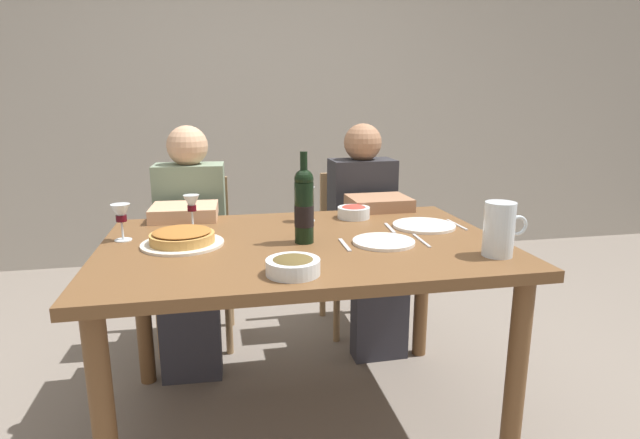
% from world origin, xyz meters
% --- Properties ---
extents(ground_plane, '(8.00, 8.00, 0.00)m').
position_xyz_m(ground_plane, '(0.00, 0.00, 0.00)').
color(ground_plane, slate).
extents(back_wall, '(8.00, 0.10, 2.80)m').
position_xyz_m(back_wall, '(0.00, 2.30, 1.40)').
color(back_wall, '#B2ADA3').
rests_on(back_wall, ground).
extents(dining_table, '(1.50, 1.00, 0.76)m').
position_xyz_m(dining_table, '(0.00, 0.00, 0.67)').
color(dining_table, brown).
rests_on(dining_table, ground).
extents(wine_bottle, '(0.07, 0.07, 0.34)m').
position_xyz_m(wine_bottle, '(-0.00, -0.02, 0.90)').
color(wine_bottle, black).
rests_on(wine_bottle, dining_table).
extents(water_pitcher, '(0.16, 0.10, 0.19)m').
position_xyz_m(water_pitcher, '(0.63, -0.31, 0.84)').
color(water_pitcher, silver).
rests_on(water_pitcher, dining_table).
extents(baked_tart, '(0.30, 0.30, 0.06)m').
position_xyz_m(baked_tart, '(-0.45, 0.04, 0.79)').
color(baked_tart, silver).
rests_on(baked_tart, dining_table).
extents(salad_bowl, '(0.15, 0.15, 0.06)m').
position_xyz_m(salad_bowl, '(0.29, 0.33, 0.79)').
color(salad_bowl, silver).
rests_on(salad_bowl, dining_table).
extents(olive_bowl, '(0.17, 0.17, 0.06)m').
position_xyz_m(olive_bowl, '(-0.09, -0.36, 0.79)').
color(olive_bowl, silver).
rests_on(olive_bowl, dining_table).
extents(wine_glass_left_diner, '(0.07, 0.07, 0.14)m').
position_xyz_m(wine_glass_left_diner, '(-0.67, 0.14, 0.86)').
color(wine_glass_left_diner, silver).
rests_on(wine_glass_left_diner, dining_table).
extents(wine_glass_right_diner, '(0.07, 0.07, 0.15)m').
position_xyz_m(wine_glass_right_diner, '(0.07, 0.32, 0.87)').
color(wine_glass_right_diner, silver).
rests_on(wine_glass_right_diner, dining_table).
extents(wine_glass_centre, '(0.07, 0.07, 0.14)m').
position_xyz_m(wine_glass_centre, '(-0.42, 0.28, 0.86)').
color(wine_glass_centre, silver).
rests_on(wine_glass_centre, dining_table).
extents(dinner_plate_left_setting, '(0.26, 0.26, 0.01)m').
position_xyz_m(dinner_plate_left_setting, '(0.53, 0.11, 0.77)').
color(dinner_plate_left_setting, white).
rests_on(dinner_plate_left_setting, dining_table).
extents(dinner_plate_right_setting, '(0.23, 0.23, 0.01)m').
position_xyz_m(dinner_plate_right_setting, '(0.29, -0.09, 0.77)').
color(dinner_plate_right_setting, white).
rests_on(dinner_plate_right_setting, dining_table).
extents(fork_left_setting, '(0.03, 0.16, 0.00)m').
position_xyz_m(fork_left_setting, '(0.38, 0.11, 0.76)').
color(fork_left_setting, silver).
rests_on(fork_left_setting, dining_table).
extents(knife_left_setting, '(0.01, 0.18, 0.00)m').
position_xyz_m(knife_left_setting, '(0.68, 0.11, 0.76)').
color(knife_left_setting, silver).
rests_on(knife_left_setting, dining_table).
extents(knife_right_setting, '(0.02, 0.18, 0.00)m').
position_xyz_m(knife_right_setting, '(0.44, -0.09, 0.76)').
color(knife_right_setting, silver).
rests_on(knife_right_setting, dining_table).
extents(spoon_right_setting, '(0.02, 0.16, 0.00)m').
position_xyz_m(spoon_right_setting, '(0.14, -0.09, 0.76)').
color(spoon_right_setting, silver).
rests_on(spoon_right_setting, dining_table).
extents(chair_left, '(0.42, 0.42, 0.87)m').
position_xyz_m(chair_left, '(-0.45, 0.87, 0.50)').
color(chair_left, '#9E7A51').
rests_on(chair_left, ground).
extents(diner_left, '(0.35, 0.51, 1.16)m').
position_xyz_m(diner_left, '(-0.46, 0.64, 0.62)').
color(diner_left, gray).
rests_on(diner_left, ground).
extents(chair_right, '(0.41, 0.41, 0.87)m').
position_xyz_m(chair_right, '(0.45, 0.89, 0.50)').
color(chair_right, '#9E7A51').
rests_on(chair_right, ground).
extents(diner_right, '(0.34, 0.51, 1.16)m').
position_xyz_m(diner_right, '(0.45, 0.66, 0.62)').
color(diner_right, '#2D2D33').
rests_on(diner_right, ground).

